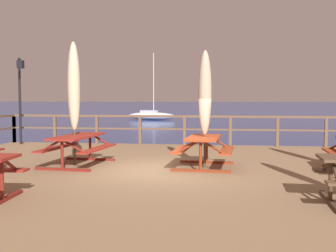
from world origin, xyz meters
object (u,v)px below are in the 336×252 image
Objects in this scene: picnic_table_mid_centre at (77,143)px; lamp_post_hooked at (20,87)px; patio_umbrella_short_back at (205,93)px; sailboat_distant at (151,116)px; picnic_table_front_left at (204,145)px; patio_umbrella_tall_back_left at (74,87)px.

lamp_post_hooked is at bearing 131.06° from picnic_table_mid_centre.
sailboat_distant is at bearing 101.95° from patio_umbrella_short_back.
patio_umbrella_short_back reaches higher than picnic_table_front_left.
lamp_post_hooked is (-6.94, 4.19, 0.28)m from patio_umbrella_short_back.
patio_umbrella_tall_back_left is 0.98× the size of lamp_post_hooked.
patio_umbrella_tall_back_left is at bearing -83.03° from sailboat_distant.
patio_umbrella_short_back is at bearing -31.12° from lamp_post_hooked.
patio_umbrella_tall_back_left is 0.41× the size of sailboat_distant.
patio_umbrella_tall_back_left is at bearing 153.04° from picnic_table_mid_centre.
patio_umbrella_short_back is at bearing -13.02° from picnic_table_front_left.
patio_umbrella_short_back is (3.25, 0.05, 1.27)m from picnic_table_mid_centre.
patio_umbrella_short_back is at bearing 0.10° from patio_umbrella_tall_back_left.
lamp_post_hooked is (-3.61, 4.20, 0.11)m from patio_umbrella_tall_back_left.
sailboat_distant is at bearing 101.92° from picnic_table_front_left.
picnic_table_front_left is 0.57× the size of patio_umbrella_tall_back_left.
sailboat_distant reaches higher than lamp_post_hooked.
picnic_table_mid_centre is 3.49m from patio_umbrella_short_back.
patio_umbrella_tall_back_left is at bearing -49.29° from lamp_post_hooked.
sailboat_distant is at bearing 91.64° from lamp_post_hooked.
patio_umbrella_tall_back_left is (-3.31, -0.01, 1.45)m from picnic_table_front_left.
lamp_post_hooked is at bearing 148.83° from picnic_table_front_left.
lamp_post_hooked is 0.41× the size of sailboat_distant.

